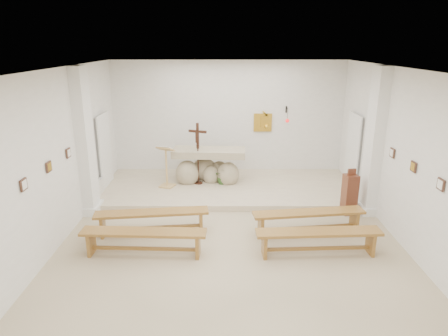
{
  "coord_description": "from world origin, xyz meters",
  "views": [
    {
      "loc": [
        -0.15,
        -7.04,
        3.97
      ],
      "look_at": [
        -0.14,
        1.6,
        1.25
      ],
      "focal_mm": 32.0,
      "sensor_mm": 36.0,
      "label": 1
    }
  ],
  "objects_px": {
    "donation_pedestal": "(350,194)",
    "crucifix_stand": "(198,149)",
    "bench_left_second": "(144,237)",
    "lectern": "(166,166)",
    "bench_right_front": "(309,217)",
    "altar": "(208,168)",
    "bench_left_front": "(152,217)",
    "bench_right_second": "(318,237)"
  },
  "relations": [
    {
      "from": "bench_right_front",
      "to": "bench_left_second",
      "type": "height_order",
      "value": "same"
    },
    {
      "from": "altar",
      "to": "bench_left_front",
      "type": "distance_m",
      "value": 3.2
    },
    {
      "from": "bench_right_second",
      "to": "bench_right_front",
      "type": "bearing_deg",
      "value": 87.25
    },
    {
      "from": "crucifix_stand",
      "to": "lectern",
      "type": "bearing_deg",
      "value": -142.64
    },
    {
      "from": "altar",
      "to": "donation_pedestal",
      "type": "xyz_separation_m",
      "value": [
        3.47,
        -1.94,
        -0.05
      ]
    },
    {
      "from": "altar",
      "to": "bench_right_front",
      "type": "xyz_separation_m",
      "value": [
        2.27,
        -3.0,
        -0.17
      ]
    },
    {
      "from": "lectern",
      "to": "bench_right_second",
      "type": "relative_size",
      "value": 0.49
    },
    {
      "from": "crucifix_stand",
      "to": "donation_pedestal",
      "type": "bearing_deg",
      "value": -4.66
    },
    {
      "from": "bench_left_second",
      "to": "lectern",
      "type": "bearing_deg",
      "value": 92.98
    },
    {
      "from": "bench_left_front",
      "to": "altar",
      "type": "bearing_deg",
      "value": 62.99
    },
    {
      "from": "lectern",
      "to": "bench_right_second",
      "type": "xyz_separation_m",
      "value": [
        3.41,
        -3.47,
        -0.36
      ]
    },
    {
      "from": "altar",
      "to": "crucifix_stand",
      "type": "distance_m",
      "value": 0.69
    },
    {
      "from": "donation_pedestal",
      "to": "bench_left_front",
      "type": "bearing_deg",
      "value": -176.8
    },
    {
      "from": "crucifix_stand",
      "to": "bench_right_second",
      "type": "height_order",
      "value": "crucifix_stand"
    },
    {
      "from": "crucifix_stand",
      "to": "bench_right_front",
      "type": "bearing_deg",
      "value": -27.35
    },
    {
      "from": "lectern",
      "to": "donation_pedestal",
      "type": "xyz_separation_m",
      "value": [
        4.6,
        -1.49,
        -0.24
      ]
    },
    {
      "from": "altar",
      "to": "bench_left_second",
      "type": "xyz_separation_m",
      "value": [
        -1.11,
        -3.92,
        -0.17
      ]
    },
    {
      "from": "bench_right_front",
      "to": "bench_left_second",
      "type": "xyz_separation_m",
      "value": [
        -3.38,
        -0.92,
        0.0
      ]
    },
    {
      "from": "bench_left_second",
      "to": "bench_right_second",
      "type": "height_order",
      "value": "same"
    },
    {
      "from": "bench_right_front",
      "to": "bench_right_second",
      "type": "xyz_separation_m",
      "value": [
        0.0,
        -0.92,
        0.0
      ]
    },
    {
      "from": "bench_left_front",
      "to": "crucifix_stand",
      "type": "bearing_deg",
      "value": 66.76
    },
    {
      "from": "lectern",
      "to": "altar",
      "type": "bearing_deg",
      "value": 40.32
    },
    {
      "from": "lectern",
      "to": "donation_pedestal",
      "type": "height_order",
      "value": "lectern"
    },
    {
      "from": "crucifix_stand",
      "to": "bench_right_front",
      "type": "height_order",
      "value": "crucifix_stand"
    },
    {
      "from": "altar",
      "to": "bench_right_front",
      "type": "distance_m",
      "value": 3.76
    },
    {
      "from": "lectern",
      "to": "crucifix_stand",
      "type": "bearing_deg",
      "value": 35.45
    },
    {
      "from": "altar",
      "to": "bench_left_front",
      "type": "relative_size",
      "value": 0.85
    },
    {
      "from": "bench_left_front",
      "to": "bench_left_second",
      "type": "relative_size",
      "value": 1.01
    },
    {
      "from": "donation_pedestal",
      "to": "bench_left_second",
      "type": "height_order",
      "value": "donation_pedestal"
    },
    {
      "from": "donation_pedestal",
      "to": "bench_left_second",
      "type": "relative_size",
      "value": 0.47
    },
    {
      "from": "bench_right_front",
      "to": "donation_pedestal",
      "type": "bearing_deg",
      "value": 34.05
    },
    {
      "from": "altar",
      "to": "lectern",
      "type": "bearing_deg",
      "value": -154.89
    },
    {
      "from": "bench_right_second",
      "to": "bench_left_second",
      "type": "bearing_deg",
      "value": 177.25
    },
    {
      "from": "lectern",
      "to": "bench_right_front",
      "type": "bearing_deg",
      "value": -18.24
    },
    {
      "from": "bench_right_front",
      "to": "bench_left_second",
      "type": "bearing_deg",
      "value": -172.16
    },
    {
      "from": "bench_left_second",
      "to": "crucifix_stand",
      "type": "bearing_deg",
      "value": 79.95
    },
    {
      "from": "crucifix_stand",
      "to": "altar",
      "type": "bearing_deg",
      "value": 55.28
    },
    {
      "from": "crucifix_stand",
      "to": "bench_left_front",
      "type": "xyz_separation_m",
      "value": [
        -0.83,
        -2.8,
        -0.77
      ]
    },
    {
      "from": "bench_left_front",
      "to": "bench_left_second",
      "type": "xyz_separation_m",
      "value": [
        0.0,
        -0.92,
        0.0
      ]
    },
    {
      "from": "bench_left_front",
      "to": "bench_right_second",
      "type": "distance_m",
      "value": 3.5
    },
    {
      "from": "altar",
      "to": "bench_left_front",
      "type": "bearing_deg",
      "value": -106.99
    },
    {
      "from": "donation_pedestal",
      "to": "crucifix_stand",
      "type": "bearing_deg",
      "value": 145.15
    }
  ]
}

